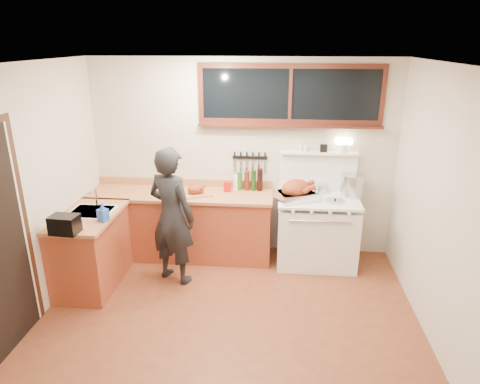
# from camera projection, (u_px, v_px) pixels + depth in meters

# --- Properties ---
(ground_plane) EXTENTS (4.00, 3.50, 0.02)m
(ground_plane) POSITION_uv_depth(u_px,v_px,m) (228.00, 323.00, 4.48)
(ground_plane) COLOR #602D19
(room_shell) EXTENTS (4.10, 3.60, 2.65)m
(room_shell) POSITION_uv_depth(u_px,v_px,m) (226.00, 172.00, 3.92)
(room_shell) COLOR beige
(room_shell) RESTS_ON ground
(counter_back) EXTENTS (2.44, 0.64, 1.00)m
(counter_back) POSITION_uv_depth(u_px,v_px,m) (181.00, 224.00, 5.75)
(counter_back) COLOR maroon
(counter_back) RESTS_ON ground
(counter_left) EXTENTS (0.64, 1.09, 0.90)m
(counter_left) POSITION_uv_depth(u_px,v_px,m) (91.00, 249.00, 5.06)
(counter_left) COLOR maroon
(counter_left) RESTS_ON ground
(sink_unit) EXTENTS (0.50, 0.45, 0.37)m
(sink_unit) POSITION_uv_depth(u_px,v_px,m) (92.00, 216.00, 4.99)
(sink_unit) COLOR white
(sink_unit) RESTS_ON counter_left
(vintage_stove) EXTENTS (1.02, 0.74, 1.61)m
(vintage_stove) POSITION_uv_depth(u_px,v_px,m) (317.00, 229.00, 5.56)
(vintage_stove) COLOR white
(vintage_stove) RESTS_ON ground
(back_window) EXTENTS (2.32, 0.13, 0.77)m
(back_window) POSITION_uv_depth(u_px,v_px,m) (290.00, 101.00, 5.34)
(back_window) COLOR black
(back_window) RESTS_ON room_shell
(knife_strip) EXTENTS (0.46, 0.03, 0.28)m
(knife_strip) POSITION_uv_depth(u_px,v_px,m) (250.00, 158.00, 5.65)
(knife_strip) COLOR black
(knife_strip) RESTS_ON room_shell
(man) EXTENTS (0.72, 0.62, 1.67)m
(man) POSITION_uv_depth(u_px,v_px,m) (172.00, 216.00, 5.02)
(man) COLOR black
(man) RESTS_ON ground
(soap_bottle) EXTENTS (0.13, 0.13, 0.21)m
(soap_bottle) POSITION_uv_depth(u_px,v_px,m) (103.00, 212.00, 4.69)
(soap_bottle) COLOR blue
(soap_bottle) RESTS_ON counter_left
(toaster) EXTENTS (0.29, 0.21, 0.19)m
(toaster) POSITION_uv_depth(u_px,v_px,m) (65.00, 224.00, 4.40)
(toaster) COLOR black
(toaster) RESTS_ON counter_left
(cutting_board) EXTENTS (0.47, 0.42, 0.14)m
(cutting_board) POSITION_uv_depth(u_px,v_px,m) (196.00, 191.00, 5.51)
(cutting_board) COLOR #B17046
(cutting_board) RESTS_ON counter_back
(roast_turkey) EXTENTS (0.59, 0.52, 0.26)m
(roast_turkey) POSITION_uv_depth(u_px,v_px,m) (296.00, 191.00, 5.34)
(roast_turkey) COLOR silver
(roast_turkey) RESTS_ON vintage_stove
(stockpot) EXTENTS (0.39, 0.39, 0.28)m
(stockpot) POSITION_uv_depth(u_px,v_px,m) (352.00, 185.00, 5.45)
(stockpot) COLOR silver
(stockpot) RESTS_ON vintage_stove
(saucepan) EXTENTS (0.19, 0.28, 0.11)m
(saucepan) POSITION_uv_depth(u_px,v_px,m) (321.00, 188.00, 5.60)
(saucepan) COLOR silver
(saucepan) RESTS_ON vintage_stove
(pot_lid) EXTENTS (0.26, 0.26, 0.04)m
(pot_lid) POSITION_uv_depth(u_px,v_px,m) (335.00, 201.00, 5.29)
(pot_lid) COLOR silver
(pot_lid) RESTS_ON vintage_stove
(coffee_tin) EXTENTS (0.09, 0.07, 0.14)m
(coffee_tin) POSITION_uv_depth(u_px,v_px,m) (228.00, 186.00, 5.63)
(coffee_tin) COLOR #9E1311
(coffee_tin) RESTS_ON counter_back
(pitcher) EXTENTS (0.12, 0.12, 0.19)m
(pitcher) POSITION_uv_depth(u_px,v_px,m) (237.00, 182.00, 5.71)
(pitcher) COLOR white
(pitcher) RESTS_ON counter_back
(bottle_cluster) EXTENTS (0.33, 0.07, 0.30)m
(bottle_cluster) POSITION_uv_depth(u_px,v_px,m) (251.00, 180.00, 5.65)
(bottle_cluster) COLOR black
(bottle_cluster) RESTS_ON counter_back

